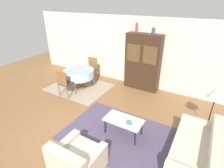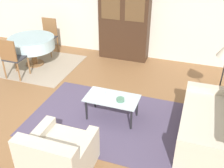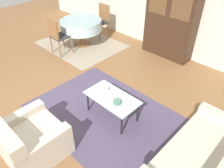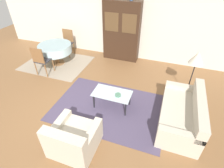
% 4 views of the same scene
% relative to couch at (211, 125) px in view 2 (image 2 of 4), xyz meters
% --- Properties ---
extents(ground_plane, '(14.00, 14.00, 0.00)m').
position_rel_couch_xyz_m(ground_plane, '(-2.77, -0.60, -0.30)').
color(ground_plane, brown).
extents(wall_back, '(10.00, 0.06, 2.70)m').
position_rel_couch_xyz_m(wall_back, '(-2.77, 3.03, 1.05)').
color(wall_back, beige).
rests_on(wall_back, ground_plane).
extents(area_rug, '(2.94, 2.01, 0.01)m').
position_rel_couch_xyz_m(area_rug, '(-1.81, -0.07, -0.29)').
color(area_rug, '#4C425B').
rests_on(area_rug, ground_plane).
extents(dining_rug, '(2.32, 1.87, 0.01)m').
position_rel_couch_xyz_m(dining_rug, '(-4.53, 1.54, -0.29)').
color(dining_rug, gray).
rests_on(dining_rug, ground_plane).
extents(couch, '(0.88, 1.78, 0.81)m').
position_rel_couch_xyz_m(couch, '(0.00, 0.00, 0.00)').
color(couch, beige).
rests_on(couch, ground_plane).
extents(armchair, '(0.90, 0.89, 0.79)m').
position_rel_couch_xyz_m(armchair, '(-2.08, -1.47, 0.00)').
color(armchair, beige).
rests_on(armchair, ground_plane).
extents(coffee_table, '(0.99, 0.55, 0.45)m').
position_rel_couch_xyz_m(coffee_table, '(-1.76, 0.01, 0.11)').
color(coffee_table, black).
rests_on(coffee_table, area_rug).
extents(display_cabinet, '(1.33, 0.41, 2.15)m').
position_rel_couch_xyz_m(display_cabinet, '(-2.37, 2.78, 0.78)').
color(display_cabinet, '#382316').
rests_on(display_cabinet, ground_plane).
extents(dining_table, '(1.18, 1.18, 0.75)m').
position_rel_couch_xyz_m(dining_table, '(-4.50, 1.55, 0.31)').
color(dining_table, brown).
rests_on(dining_table, dining_rug).
extents(dining_chair_near, '(0.44, 0.44, 1.00)m').
position_rel_couch_xyz_m(dining_chair_near, '(-4.50, 0.74, 0.28)').
color(dining_chair_near, brown).
rests_on(dining_chair_near, dining_rug).
extents(dining_chair_far, '(0.44, 0.44, 1.00)m').
position_rel_couch_xyz_m(dining_chair_far, '(-4.50, 2.36, 0.28)').
color(dining_chair_far, brown).
rests_on(dining_chair_far, dining_rug).
extents(cup, '(0.09, 0.09, 0.07)m').
position_rel_couch_xyz_m(cup, '(-1.98, 0.08, 0.20)').
color(cup, white).
rests_on(cup, coffee_table).
extents(bowl, '(0.14, 0.14, 0.06)m').
position_rel_couch_xyz_m(bowl, '(-1.58, -0.04, 0.19)').
color(bowl, '#4C7A60').
rests_on(bowl, coffee_table).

